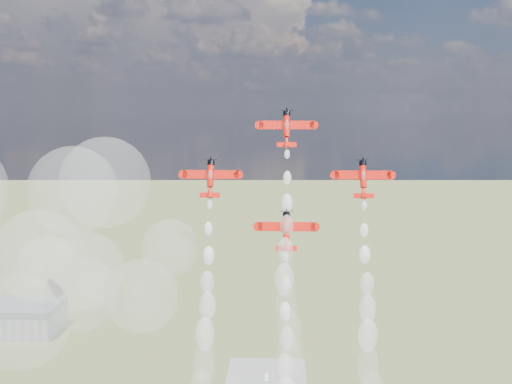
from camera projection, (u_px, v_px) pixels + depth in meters
The scene contains 9 objects.
hangar at pixel (4, 318), 321.43m from camera, with size 50.00×28.00×13.00m.
plane_lead at pixel (287, 128), 142.56m from camera, with size 11.04×5.18×7.48m.
plane_left at pixel (210, 178), 140.19m from camera, with size 11.04×5.18×7.48m.
plane_right at pixel (363, 178), 139.09m from camera, with size 11.04×5.18×7.48m.
plane_slot at pixel (286, 230), 136.71m from camera, with size 11.04×5.18×7.48m.
smoke_trail_lead at pixel (288, 315), 132.15m from camera, with size 5.33×18.89×39.44m.
smoke_trail_left at pixel (203, 372), 129.87m from camera, with size 5.14×18.32×39.39m.
smoke_trail_right at pixel (369, 375), 128.58m from camera, with size 5.75×18.75×39.71m.
drifted_smoke_cloud at pixel (44, 249), 157.45m from camera, with size 63.88×40.70×51.89m.
Camera 1 is at (5.62, -128.08, 100.84)m, focal length 50.00 mm.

